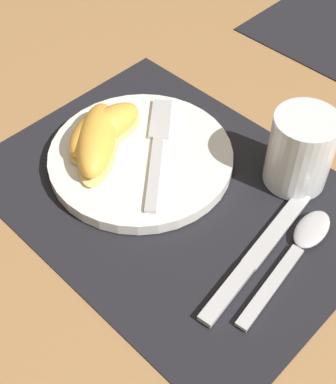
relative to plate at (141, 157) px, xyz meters
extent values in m
plane|color=#A37547|center=(0.07, -0.01, -0.01)|extent=(3.00, 3.00, 0.00)
cube|color=black|center=(0.07, -0.01, -0.01)|extent=(0.46, 0.34, 0.00)
cylinder|color=white|center=(0.00, 0.00, 0.00)|extent=(0.24, 0.24, 0.02)
cylinder|color=silver|center=(0.16, 0.12, 0.04)|extent=(0.08, 0.08, 0.10)
cylinder|color=orange|center=(0.16, 0.12, 0.02)|extent=(0.06, 0.06, 0.05)
cube|color=#BCBCC1|center=(0.21, -0.07, 0.00)|extent=(0.03, 0.09, 0.01)
cube|color=#BCBCC1|center=(0.19, 0.03, -0.01)|extent=(0.03, 0.13, 0.01)
cube|color=#BCBCC1|center=(0.23, -0.03, -0.01)|extent=(0.03, 0.12, 0.01)
ellipsoid|color=#BCBCC1|center=(0.22, 0.06, 0.00)|extent=(0.04, 0.07, 0.01)
cube|color=#BCBCC1|center=(0.04, -0.01, 0.01)|extent=(0.09, 0.10, 0.00)
cube|color=#BCBCC1|center=(-0.03, 0.06, 0.01)|extent=(0.07, 0.07, 0.00)
ellipsoid|color=#F4DB84|center=(-0.05, 0.00, 0.01)|extent=(0.05, 0.10, 0.01)
ellipsoid|color=#F9B242|center=(-0.05, 0.00, 0.03)|extent=(0.05, 0.10, 0.04)
ellipsoid|color=#F4DB84|center=(-0.06, -0.03, 0.01)|extent=(0.08, 0.11, 0.01)
ellipsoid|color=#F9B242|center=(-0.06, -0.03, 0.02)|extent=(0.08, 0.11, 0.03)
ellipsoid|color=#F4DB84|center=(-0.04, -0.03, 0.01)|extent=(0.13, 0.13, 0.01)
ellipsoid|color=#F9B242|center=(-0.04, -0.03, 0.03)|extent=(0.12, 0.13, 0.04)
camera|label=1|loc=(0.36, -0.32, 0.49)|focal=50.00mm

